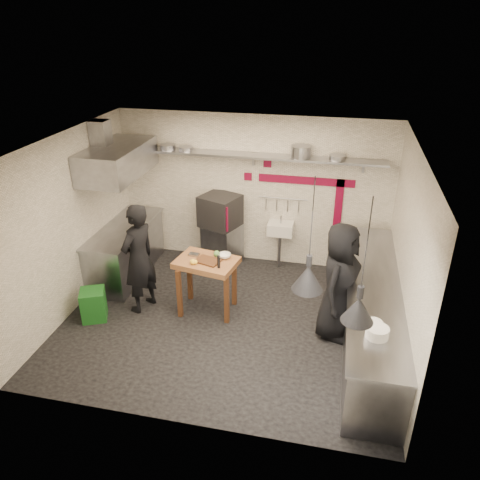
% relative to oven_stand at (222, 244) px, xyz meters
% --- Properties ---
extents(floor, '(5.00, 5.00, 0.00)m').
position_rel_oven_stand_xyz_m(floor, '(0.53, -1.82, -0.40)').
color(floor, black).
rests_on(floor, ground).
extents(ceiling, '(5.00, 5.00, 0.00)m').
position_rel_oven_stand_xyz_m(ceiling, '(0.53, -1.82, 2.40)').
color(ceiling, beige).
rests_on(ceiling, floor).
extents(wall_back, '(5.00, 0.04, 2.80)m').
position_rel_oven_stand_xyz_m(wall_back, '(0.53, 0.28, 1.00)').
color(wall_back, white).
rests_on(wall_back, floor).
extents(wall_front, '(5.00, 0.04, 2.80)m').
position_rel_oven_stand_xyz_m(wall_front, '(0.53, -3.92, 1.00)').
color(wall_front, white).
rests_on(wall_front, floor).
extents(wall_left, '(0.04, 4.20, 2.80)m').
position_rel_oven_stand_xyz_m(wall_left, '(-1.97, -1.82, 1.00)').
color(wall_left, white).
rests_on(wall_left, floor).
extents(wall_right, '(0.04, 4.20, 2.80)m').
position_rel_oven_stand_xyz_m(wall_right, '(3.03, -1.82, 1.00)').
color(wall_right, white).
rests_on(wall_right, floor).
extents(red_band_horiz, '(1.70, 0.02, 0.14)m').
position_rel_oven_stand_xyz_m(red_band_horiz, '(1.48, 0.26, 1.28)').
color(red_band_horiz, maroon).
rests_on(red_band_horiz, wall_back).
extents(red_band_vert, '(0.14, 0.02, 1.10)m').
position_rel_oven_stand_xyz_m(red_band_vert, '(2.08, 0.26, 0.80)').
color(red_band_vert, maroon).
rests_on(red_band_vert, wall_back).
extents(red_tile_a, '(0.14, 0.02, 0.14)m').
position_rel_oven_stand_xyz_m(red_tile_a, '(0.78, 0.26, 1.55)').
color(red_tile_a, maroon).
rests_on(red_tile_a, wall_back).
extents(red_tile_b, '(0.14, 0.02, 0.14)m').
position_rel_oven_stand_xyz_m(red_tile_b, '(0.43, 0.26, 1.28)').
color(red_tile_b, maroon).
rests_on(red_tile_b, wall_back).
extents(back_shelf, '(4.60, 0.34, 0.04)m').
position_rel_oven_stand_xyz_m(back_shelf, '(0.53, 0.10, 1.72)').
color(back_shelf, gray).
rests_on(back_shelf, wall_back).
extents(shelf_bracket_left, '(0.04, 0.06, 0.24)m').
position_rel_oven_stand_xyz_m(shelf_bracket_left, '(-1.37, 0.25, 1.62)').
color(shelf_bracket_left, gray).
rests_on(shelf_bracket_left, wall_back).
extents(shelf_bracket_mid, '(0.04, 0.06, 0.24)m').
position_rel_oven_stand_xyz_m(shelf_bracket_mid, '(0.53, 0.25, 1.62)').
color(shelf_bracket_mid, gray).
rests_on(shelf_bracket_mid, wall_back).
extents(shelf_bracket_right, '(0.04, 0.06, 0.24)m').
position_rel_oven_stand_xyz_m(shelf_bracket_right, '(2.43, 0.25, 1.62)').
color(shelf_bracket_right, gray).
rests_on(shelf_bracket_right, wall_back).
extents(pan_far_left, '(0.34, 0.34, 0.09)m').
position_rel_oven_stand_xyz_m(pan_far_left, '(-1.01, 0.10, 1.79)').
color(pan_far_left, gray).
rests_on(pan_far_left, back_shelf).
extents(pan_mid_left, '(0.33, 0.33, 0.07)m').
position_rel_oven_stand_xyz_m(pan_mid_left, '(-0.67, 0.10, 1.78)').
color(pan_mid_left, gray).
rests_on(pan_mid_left, back_shelf).
extents(stock_pot, '(0.40, 0.40, 0.20)m').
position_rel_oven_stand_xyz_m(stock_pot, '(1.38, 0.10, 1.84)').
color(stock_pot, gray).
rests_on(stock_pot, back_shelf).
extents(pan_right, '(0.29, 0.29, 0.08)m').
position_rel_oven_stand_xyz_m(pan_right, '(1.99, 0.10, 1.78)').
color(pan_right, gray).
rests_on(pan_right, back_shelf).
extents(oven_stand, '(0.78, 0.75, 0.80)m').
position_rel_oven_stand_xyz_m(oven_stand, '(0.00, 0.00, 0.00)').
color(oven_stand, gray).
rests_on(oven_stand, floor).
extents(combi_oven, '(0.82, 0.79, 0.58)m').
position_rel_oven_stand_xyz_m(combi_oven, '(-0.02, -0.04, 0.69)').
color(combi_oven, black).
rests_on(combi_oven, oven_stand).
extents(oven_door, '(0.47, 0.21, 0.46)m').
position_rel_oven_stand_xyz_m(oven_door, '(-0.02, -0.31, 0.69)').
color(oven_door, maroon).
rests_on(oven_door, combi_oven).
extents(oven_glass, '(0.37, 0.16, 0.34)m').
position_rel_oven_stand_xyz_m(oven_glass, '(-0.07, -0.31, 0.69)').
color(oven_glass, black).
rests_on(oven_glass, oven_door).
extents(hand_sink, '(0.46, 0.34, 0.22)m').
position_rel_oven_stand_xyz_m(hand_sink, '(1.08, 0.10, 0.38)').
color(hand_sink, silver).
rests_on(hand_sink, wall_back).
extents(sink_tap, '(0.03, 0.03, 0.14)m').
position_rel_oven_stand_xyz_m(sink_tap, '(1.08, 0.10, 0.56)').
color(sink_tap, gray).
rests_on(sink_tap, hand_sink).
extents(sink_drain, '(0.06, 0.06, 0.66)m').
position_rel_oven_stand_xyz_m(sink_drain, '(1.08, 0.06, -0.06)').
color(sink_drain, gray).
rests_on(sink_drain, floor).
extents(utensil_rail, '(0.90, 0.02, 0.02)m').
position_rel_oven_stand_xyz_m(utensil_rail, '(1.08, 0.24, 0.92)').
color(utensil_rail, gray).
rests_on(utensil_rail, wall_back).
extents(counter_right, '(0.70, 3.80, 0.90)m').
position_rel_oven_stand_xyz_m(counter_right, '(2.68, -1.82, 0.05)').
color(counter_right, gray).
rests_on(counter_right, floor).
extents(counter_right_top, '(0.76, 3.90, 0.03)m').
position_rel_oven_stand_xyz_m(counter_right_top, '(2.68, -1.82, 0.52)').
color(counter_right_top, gray).
rests_on(counter_right_top, counter_right).
extents(plate_stack, '(0.29, 0.29, 0.13)m').
position_rel_oven_stand_xyz_m(plate_stack, '(2.65, -3.01, 0.60)').
color(plate_stack, silver).
rests_on(plate_stack, counter_right_top).
extents(small_bowl_right, '(0.22, 0.22, 0.05)m').
position_rel_oven_stand_xyz_m(small_bowl_right, '(2.63, -2.77, 0.56)').
color(small_bowl_right, silver).
rests_on(small_bowl_right, counter_right_top).
extents(counter_left, '(0.70, 1.90, 0.90)m').
position_rel_oven_stand_xyz_m(counter_left, '(-1.62, -0.77, 0.05)').
color(counter_left, gray).
rests_on(counter_left, floor).
extents(counter_left_top, '(0.76, 2.00, 0.03)m').
position_rel_oven_stand_xyz_m(counter_left_top, '(-1.62, -0.77, 0.52)').
color(counter_left_top, gray).
rests_on(counter_left_top, counter_left).
extents(extractor_hood, '(0.78, 1.60, 0.50)m').
position_rel_oven_stand_xyz_m(extractor_hood, '(-1.57, -0.77, 1.75)').
color(extractor_hood, gray).
rests_on(extractor_hood, ceiling).
extents(hood_duct, '(0.28, 0.28, 0.50)m').
position_rel_oven_stand_xyz_m(hood_duct, '(-1.82, -0.77, 2.15)').
color(hood_duct, gray).
rests_on(hood_duct, ceiling).
extents(green_bin, '(0.48, 0.48, 0.50)m').
position_rel_oven_stand_xyz_m(green_bin, '(-1.52, -2.21, -0.15)').
color(green_bin, '#17581B').
rests_on(green_bin, floor).
extents(prep_table, '(1.02, 0.79, 0.92)m').
position_rel_oven_stand_xyz_m(prep_table, '(0.17, -1.61, 0.06)').
color(prep_table, '#915F39').
rests_on(prep_table, floor).
extents(cutting_board, '(0.43, 0.35, 0.02)m').
position_rel_oven_stand_xyz_m(cutting_board, '(0.20, -1.64, 0.53)').
color(cutting_board, '#4E2C18').
rests_on(cutting_board, prep_table).
extents(pepper_mill, '(0.06, 0.06, 0.20)m').
position_rel_oven_stand_xyz_m(pepper_mill, '(0.41, -1.79, 0.62)').
color(pepper_mill, black).
rests_on(pepper_mill, prep_table).
extents(lemon_a, '(0.10, 0.10, 0.08)m').
position_rel_oven_stand_xyz_m(lemon_a, '(-0.00, -1.77, 0.56)').
color(lemon_a, yellow).
rests_on(lemon_a, prep_table).
extents(lemon_b, '(0.08, 0.08, 0.07)m').
position_rel_oven_stand_xyz_m(lemon_b, '(0.04, -1.77, 0.56)').
color(lemon_b, yellow).
rests_on(lemon_b, prep_table).
extents(veg_ball, '(0.12, 0.12, 0.10)m').
position_rel_oven_stand_xyz_m(veg_ball, '(0.29, -1.46, 0.57)').
color(veg_ball, '#558B41').
rests_on(veg_ball, prep_table).
extents(steel_tray, '(0.17, 0.12, 0.03)m').
position_rel_oven_stand_xyz_m(steel_tray, '(-0.07, -1.50, 0.54)').
color(steel_tray, gray).
rests_on(steel_tray, prep_table).
extents(bowl, '(0.22, 0.22, 0.06)m').
position_rel_oven_stand_xyz_m(bowl, '(0.42, -1.46, 0.55)').
color(bowl, silver).
rests_on(bowl, prep_table).
extents(heat_lamp_near, '(0.43, 0.43, 1.42)m').
position_rel_oven_stand_xyz_m(heat_lamp_near, '(1.80, -2.86, 1.69)').
color(heat_lamp_near, black).
rests_on(heat_lamp_near, ceiling).
extents(heat_lamp_far, '(0.43, 0.43, 1.44)m').
position_rel_oven_stand_xyz_m(heat_lamp_far, '(2.38, -3.35, 1.68)').
color(heat_lamp_far, black).
rests_on(heat_lamp_far, ceiling).
extents(chef_left, '(0.63, 0.77, 1.81)m').
position_rel_oven_stand_xyz_m(chef_left, '(-0.89, -1.76, 0.50)').
color(chef_left, black).
rests_on(chef_left, floor).
extents(chef_right, '(0.81, 1.01, 1.79)m').
position_rel_oven_stand_xyz_m(chef_right, '(2.19, -1.78, 0.50)').
color(chef_right, black).
rests_on(chef_right, floor).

